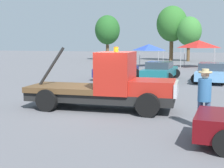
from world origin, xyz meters
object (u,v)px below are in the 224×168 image
canopy_tent_red (199,44)px  canopy_tent_blue (149,47)px  parked_car_navy (117,70)px  parked_car_teal (160,71)px  person_near_truck (204,94)px  parked_car_skyblue (212,73)px  tree_right (107,30)px  traffic_cone (145,94)px  tow_truck (109,86)px  tree_center (172,24)px  tree_left (189,31)px

canopy_tent_red → canopy_tent_blue: bearing=-174.8°
parked_car_navy → canopy_tent_red: bearing=-15.5°
parked_car_teal → person_near_truck: bearing=-162.3°
parked_car_skyblue → tree_right: tree_right is taller
canopy_tent_red → traffic_cone: canopy_tent_red is taller
tow_truck → parked_car_skyblue: bearing=66.3°
tow_truck → parked_car_teal: bearing=84.8°
tow_truck → tree_center: (-3.29, 36.38, 4.53)m
parked_car_navy → canopy_tent_blue: bearing=7.1°
tree_right → traffic_cone: size_ratio=12.60×
tow_truck → parked_car_skyblue: (3.55, 10.84, -0.32)m
canopy_tent_blue → person_near_truck: bearing=-73.3°
parked_car_skyblue → traffic_cone: parked_car_skyblue is taller
person_near_truck → canopy_tent_blue: bearing=24.4°
parked_car_navy → parked_car_teal: 3.24m
tree_left → tree_right: bearing=-175.1°
parked_car_teal → tree_center: (-3.22, 25.47, 4.86)m
tree_center → tree_right: (-9.61, -2.07, -0.86)m
canopy_tent_red → tow_truck: bearing=-93.9°
person_near_truck → canopy_tent_red: canopy_tent_red is taller
person_near_truck → parked_car_teal: size_ratio=0.40×
parked_car_skyblue → canopy_tent_red: size_ratio=1.40×
parked_car_navy → parked_car_teal: same height
parked_car_teal → tree_left: bearing=2.2°
tree_right → parked_car_navy: bearing=-68.0°
canopy_tent_red → tree_center: 13.70m
parked_car_skyblue → traffic_cone: 8.56m
parked_car_navy → parked_car_teal: (3.23, 0.32, 0.00)m
traffic_cone → person_near_truck: bearing=-56.8°
tow_truck → canopy_tent_red: size_ratio=1.79×
parked_car_teal → tree_right: (-12.83, 23.40, 4.00)m
canopy_tent_blue → parked_car_teal: bearing=-73.4°
tow_truck → parked_car_skyblue: tow_truck is taller
canopy_tent_red → traffic_cone: bearing=-92.2°
parked_car_navy → parked_car_skyblue: 6.85m
traffic_cone → tree_right: bearing=113.5°
person_near_truck → traffic_cone: (-2.94, 4.49, -0.86)m
canopy_tent_blue → tree_center: size_ratio=0.35×
canopy_tent_blue → tree_right: tree_right is taller
parked_car_skyblue → canopy_tent_blue: 14.68m
person_near_truck → tree_left: 37.51m
tow_truck → parked_car_navy: bearing=101.7°
tree_center → traffic_cone: (4.11, -33.64, -5.25)m
tree_left → tree_right: tree_right is taller
tow_truck → parked_car_teal: size_ratio=1.31×
parked_car_skyblue → tree_center: bearing=16.4°
canopy_tent_blue → tree_right: 14.37m
person_near_truck → canopy_tent_red: 25.83m
tree_center → tow_truck: bearing=-84.8°
parked_car_teal → tree_right: bearing=29.6°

